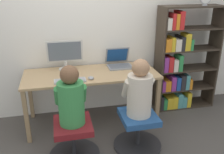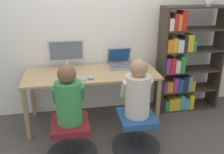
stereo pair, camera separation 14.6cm
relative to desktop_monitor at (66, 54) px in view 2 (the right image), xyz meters
The scene contains 12 objects.
ground_plane 1.16m from the desktop_monitor, 61.38° to the right, with size 14.00×14.00×0.00m, color #4C4742.
wall_back 0.51m from the desktop_monitor, 30.85° to the left, with size 10.00×0.05×2.60m.
desk 0.48m from the desktop_monitor, 35.78° to the right, with size 1.76×0.70×0.74m.
desktop_monitor is the anchor object (origin of this frame).
laptop 0.77m from the desktop_monitor, ahead, with size 0.34×0.34×0.25m.
keyboard 0.50m from the desktop_monitor, 87.04° to the right, with size 0.38×0.14×0.03m.
computer_mouse_by_keyboard 0.56m from the desktop_monitor, 57.10° to the right, with size 0.07×0.10×0.03m.
office_chair_left 1.19m from the desktop_monitor, 90.01° to the right, with size 0.58×0.58×0.44m.
office_chair_right 1.40m from the desktop_monitor, 50.45° to the right, with size 0.58×0.58×0.44m.
person_at_monitor 0.95m from the desktop_monitor, 90.01° to the right, with size 0.34×0.31×0.66m.
person_at_laptop 1.21m from the desktop_monitor, 50.31° to the right, with size 0.34×0.31×0.67m.
bookshelf 1.70m from the desktop_monitor, ahead, with size 0.92×0.32×1.56m.
Camera 2 is at (-0.28, -2.76, 1.90)m, focal length 40.00 mm.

